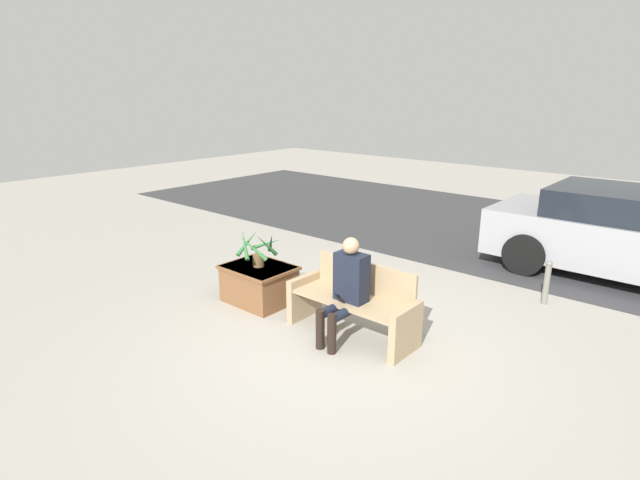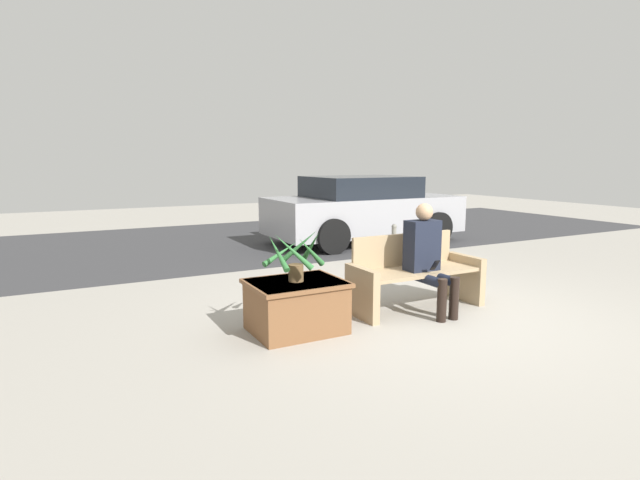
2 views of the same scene
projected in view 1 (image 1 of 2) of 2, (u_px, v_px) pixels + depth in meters
ground_plane at (341, 345)px, 5.79m from camera, size 30.00×30.00×0.00m
road_surface at (527, 234)px, 10.27m from camera, size 20.00×6.00×0.01m
bench at (354, 302)px, 5.98m from camera, size 1.60×0.58×0.85m
person_seated at (346, 286)px, 5.75m from camera, size 0.38×0.62×1.24m
planter_box at (259, 283)px, 6.92m from camera, size 0.94×0.75×0.52m
potted_plant at (258, 249)px, 6.78m from camera, size 0.59×0.60×0.53m
parked_car at (627, 234)px, 7.73m from camera, size 4.02×1.98×1.39m
bollard_post at (547, 281)px, 6.83m from camera, size 0.09×0.09×0.63m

